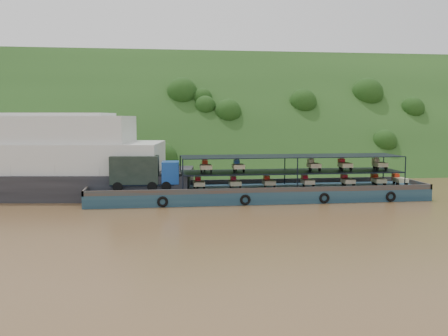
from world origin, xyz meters
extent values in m
plane|color=brown|center=(0.00, 0.00, 0.00)|extent=(160.00, 160.00, 0.00)
cube|color=#183212|center=(0.00, 36.00, 0.00)|extent=(140.00, 39.60, 39.60)
cube|color=#132E43|center=(1.43, 1.70, 0.60)|extent=(35.00, 7.00, 1.20)
cube|color=#592D19|center=(1.43, 5.10, 1.45)|extent=(35.00, 0.20, 0.50)
cube|color=#592D19|center=(1.43, -1.70, 1.45)|extent=(35.00, 0.20, 0.50)
cube|color=#592D19|center=(18.83, 1.70, 1.45)|extent=(0.20, 7.00, 0.50)
cube|color=#592D19|center=(-15.97, 1.70, 1.45)|extent=(0.20, 7.00, 0.50)
torus|color=black|center=(-8.57, -1.85, 0.55)|extent=(1.06, 0.26, 1.06)
torus|color=black|center=(-0.57, -1.85, 0.55)|extent=(1.06, 0.26, 1.06)
torus|color=black|center=(7.43, -1.85, 0.55)|extent=(1.06, 0.26, 1.06)
torus|color=black|center=(14.43, -1.85, 0.55)|extent=(1.06, 0.26, 1.06)
cylinder|color=black|center=(-12.93, 0.78, 1.70)|extent=(1.02, 0.41, 1.00)
cylinder|color=black|center=(-12.80, 2.88, 1.70)|extent=(1.02, 0.41, 1.00)
cylinder|color=black|center=(-9.55, 0.58, 1.70)|extent=(1.02, 0.41, 1.00)
cylinder|color=black|center=(-9.42, 2.67, 1.70)|extent=(1.02, 0.41, 1.00)
cylinder|color=black|center=(-8.15, 0.49, 1.70)|extent=(1.02, 0.41, 1.00)
cylinder|color=black|center=(-8.02, 2.58, 1.70)|extent=(1.02, 0.41, 1.00)
cube|color=black|center=(-10.28, 1.67, 1.85)|extent=(6.91, 2.61, 0.20)
cube|color=navy|center=(-7.69, 1.51, 3.00)|extent=(1.84, 2.49, 2.19)
cube|color=black|center=(-6.84, 1.46, 3.39)|extent=(0.18, 2.00, 0.90)
cube|color=black|center=(-11.27, 1.73, 3.30)|extent=(4.93, 2.69, 2.79)
cube|color=black|center=(4.93, 1.70, 2.86)|extent=(23.00, 5.00, 0.12)
cube|color=black|center=(4.93, 1.70, 4.50)|extent=(23.00, 5.00, 0.08)
cylinder|color=black|center=(-6.57, -0.80, 2.85)|extent=(0.12, 0.12, 3.30)
cylinder|color=black|center=(-6.57, 4.20, 2.85)|extent=(0.12, 0.12, 3.30)
cylinder|color=black|center=(4.93, -0.80, 2.85)|extent=(0.12, 0.12, 3.30)
cylinder|color=black|center=(4.93, 4.20, 2.85)|extent=(0.12, 0.12, 3.30)
cylinder|color=black|center=(16.43, -0.80, 2.85)|extent=(0.12, 0.12, 3.30)
cylinder|color=black|center=(16.43, 4.20, 2.85)|extent=(0.12, 0.12, 3.30)
cylinder|color=black|center=(-4.84, 2.75, 1.46)|extent=(0.12, 0.52, 0.52)
cylinder|color=black|center=(-5.34, 0.95, 1.46)|extent=(0.14, 0.52, 0.52)
cylinder|color=black|center=(-4.34, 0.95, 1.46)|extent=(0.14, 0.52, 0.52)
cube|color=beige|center=(-4.84, 1.30, 1.80)|extent=(1.15, 1.50, 0.44)
cube|color=red|center=(-4.84, 2.45, 1.98)|extent=(0.55, 0.80, 0.80)
cube|color=red|center=(-4.84, 2.25, 2.48)|extent=(0.50, 0.10, 0.10)
cylinder|color=black|center=(-1.10, 2.75, 1.46)|extent=(0.12, 0.52, 0.52)
cylinder|color=black|center=(-1.60, 0.95, 1.46)|extent=(0.14, 0.52, 0.52)
cylinder|color=black|center=(-0.60, 0.95, 1.46)|extent=(0.14, 0.52, 0.52)
cube|color=beige|center=(-1.10, 1.30, 1.80)|extent=(1.15, 1.50, 0.44)
cube|color=#AE0B24|center=(-1.10, 2.45, 1.98)|extent=(0.55, 0.80, 0.80)
cube|color=#AE0B24|center=(-1.10, 2.25, 2.48)|extent=(0.50, 0.10, 0.10)
cylinder|color=black|center=(2.50, 2.75, 1.46)|extent=(0.12, 0.52, 0.52)
cylinder|color=black|center=(2.00, 0.95, 1.46)|extent=(0.14, 0.52, 0.52)
cylinder|color=black|center=(3.00, 0.95, 1.46)|extent=(0.14, 0.52, 0.52)
cube|color=tan|center=(2.50, 1.30, 1.80)|extent=(1.15, 1.50, 0.44)
cube|color=red|center=(2.50, 2.45, 1.98)|extent=(0.55, 0.80, 0.80)
cube|color=red|center=(2.50, 2.25, 2.48)|extent=(0.50, 0.10, 0.10)
cylinder|color=black|center=(6.67, 2.75, 1.46)|extent=(0.12, 0.52, 0.52)
cylinder|color=black|center=(6.17, 0.95, 1.46)|extent=(0.14, 0.52, 0.52)
cylinder|color=black|center=(7.17, 0.95, 1.46)|extent=(0.14, 0.52, 0.52)
cube|color=beige|center=(6.67, 1.30, 1.80)|extent=(1.15, 1.50, 0.44)
cube|color=red|center=(6.67, 2.45, 1.98)|extent=(0.55, 0.80, 0.80)
cube|color=red|center=(6.67, 2.25, 2.48)|extent=(0.50, 0.10, 0.10)
cylinder|color=black|center=(11.10, 2.75, 1.46)|extent=(0.12, 0.52, 0.52)
cylinder|color=black|center=(10.60, 0.95, 1.46)|extent=(0.14, 0.52, 0.52)
cylinder|color=black|center=(11.60, 0.95, 1.46)|extent=(0.14, 0.52, 0.52)
cube|color=beige|center=(11.10, 1.30, 1.80)|extent=(1.15, 1.50, 0.44)
cube|color=#AA0B1A|center=(11.10, 2.45, 1.98)|extent=(0.55, 0.80, 0.80)
cube|color=#AA0B1A|center=(11.10, 2.25, 2.48)|extent=(0.50, 0.10, 0.10)
cylinder|color=black|center=(14.57, 2.75, 1.46)|extent=(0.12, 0.52, 0.52)
cylinder|color=black|center=(14.07, 0.95, 1.46)|extent=(0.14, 0.52, 0.52)
cylinder|color=black|center=(15.07, 0.95, 1.46)|extent=(0.14, 0.52, 0.52)
cube|color=beige|center=(14.57, 1.30, 1.80)|extent=(1.15, 1.50, 0.44)
cube|color=red|center=(14.57, 2.45, 1.98)|extent=(0.55, 0.80, 0.80)
cube|color=red|center=(14.57, 2.25, 2.48)|extent=(0.50, 0.10, 0.10)
cylinder|color=black|center=(17.04, 2.75, 1.46)|extent=(0.12, 0.52, 0.52)
cylinder|color=black|center=(16.54, 0.95, 1.46)|extent=(0.14, 0.52, 0.52)
cylinder|color=black|center=(17.54, 0.95, 1.46)|extent=(0.14, 0.52, 0.52)
cube|color=beige|center=(17.04, 1.30, 1.80)|extent=(1.15, 1.50, 0.44)
cube|color=red|center=(17.04, 2.45, 1.98)|extent=(0.55, 0.80, 0.80)
cube|color=red|center=(17.04, 2.25, 2.48)|extent=(0.50, 0.10, 0.10)
cylinder|color=black|center=(-4.10, 2.75, 3.18)|extent=(0.12, 0.52, 0.52)
cylinder|color=black|center=(-4.60, 0.95, 3.18)|extent=(0.14, 0.52, 0.52)
cylinder|color=black|center=(-3.60, 0.95, 3.18)|extent=(0.14, 0.52, 0.52)
cube|color=beige|center=(-4.10, 1.30, 3.52)|extent=(1.15, 1.50, 0.44)
cube|color=red|center=(-4.10, 2.45, 3.70)|extent=(0.55, 0.80, 0.80)
cube|color=red|center=(-4.10, 2.25, 4.20)|extent=(0.50, 0.10, 0.10)
cylinder|color=black|center=(-0.74, 2.75, 3.18)|extent=(0.12, 0.52, 0.52)
cylinder|color=black|center=(-1.24, 0.95, 3.18)|extent=(0.14, 0.52, 0.52)
cylinder|color=black|center=(-0.24, 0.95, 3.18)|extent=(0.14, 0.52, 0.52)
cube|color=beige|center=(-0.74, 1.30, 3.52)|extent=(1.15, 1.50, 0.44)
cube|color=#1B4BA4|center=(-0.74, 2.45, 3.70)|extent=(0.55, 0.80, 0.80)
cube|color=#1B4BA4|center=(-0.74, 2.25, 4.20)|extent=(0.50, 0.10, 0.10)
cylinder|color=black|center=(7.32, 2.75, 3.18)|extent=(0.12, 0.52, 0.52)
cylinder|color=black|center=(6.82, 0.95, 3.18)|extent=(0.14, 0.52, 0.52)
cylinder|color=black|center=(7.82, 0.95, 3.18)|extent=(0.14, 0.52, 0.52)
cube|color=tan|center=(7.32, 1.30, 3.52)|extent=(1.15, 1.50, 0.44)
cube|color=#C6B88C|center=(7.32, 2.45, 3.70)|extent=(0.55, 0.80, 0.80)
cube|color=#C6B88C|center=(7.32, 2.25, 4.20)|extent=(0.50, 0.10, 0.10)
cylinder|color=black|center=(10.75, 2.75, 3.18)|extent=(0.12, 0.52, 0.52)
cylinder|color=black|center=(10.25, 0.95, 3.18)|extent=(0.14, 0.52, 0.52)
cylinder|color=black|center=(11.25, 0.95, 3.18)|extent=(0.14, 0.52, 0.52)
cube|color=beige|center=(10.75, 1.30, 3.52)|extent=(1.15, 1.50, 0.44)
cube|color=red|center=(10.75, 2.45, 3.70)|extent=(0.55, 0.80, 0.80)
cube|color=red|center=(10.75, 2.25, 4.20)|extent=(0.50, 0.10, 0.10)
cylinder|color=black|center=(14.66, 2.75, 3.18)|extent=(0.12, 0.52, 0.52)
cylinder|color=black|center=(14.16, 0.95, 3.18)|extent=(0.14, 0.52, 0.52)
cylinder|color=black|center=(15.16, 0.95, 3.18)|extent=(0.14, 0.52, 0.52)
cube|color=#BAB584|center=(14.66, 1.30, 3.52)|extent=(1.15, 1.50, 0.44)
cube|color=#CABC8F|center=(14.66, 2.45, 3.70)|extent=(0.55, 0.80, 0.80)
cube|color=#CABC8F|center=(14.66, 2.25, 4.20)|extent=(0.50, 0.10, 0.10)
camera|label=1|loc=(-9.10, -49.07, 8.61)|focal=40.00mm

